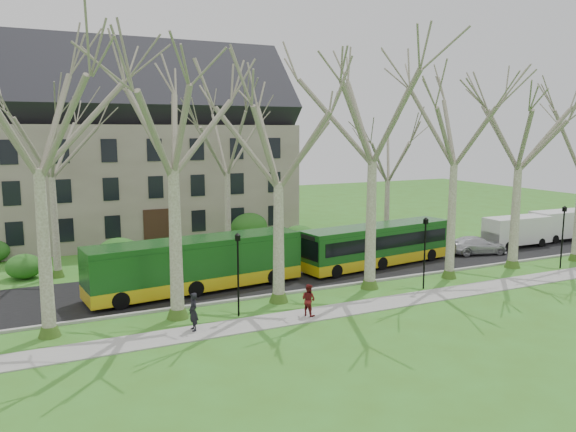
# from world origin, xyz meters

# --- Properties ---
(ground) EXTENTS (120.00, 120.00, 0.00)m
(ground) POSITION_xyz_m (0.00, 0.00, 0.00)
(ground) COLOR #3C7120
(ground) RESTS_ON ground
(sidewalk) EXTENTS (70.00, 2.00, 0.06)m
(sidewalk) POSITION_xyz_m (0.00, -2.50, 0.03)
(sidewalk) COLOR gray
(sidewalk) RESTS_ON ground
(road) EXTENTS (80.00, 8.00, 0.06)m
(road) POSITION_xyz_m (0.00, 5.50, 0.03)
(road) COLOR black
(road) RESTS_ON ground
(curb) EXTENTS (80.00, 0.25, 0.14)m
(curb) POSITION_xyz_m (0.00, 1.50, 0.07)
(curb) COLOR #A5A39E
(curb) RESTS_ON ground
(building) EXTENTS (26.50, 12.20, 16.00)m
(building) POSITION_xyz_m (-6.00, 24.00, 8.07)
(building) COLOR slate
(building) RESTS_ON ground
(tree_row_verge) EXTENTS (49.00, 7.00, 14.00)m
(tree_row_verge) POSITION_xyz_m (0.00, 0.30, 7.00)
(tree_row_verge) COLOR gray
(tree_row_verge) RESTS_ON ground
(tree_row_far) EXTENTS (33.00, 7.00, 12.00)m
(tree_row_far) POSITION_xyz_m (-1.33, 11.00, 6.00)
(tree_row_far) COLOR gray
(tree_row_far) RESTS_ON ground
(lamp_row) EXTENTS (36.22, 0.22, 4.30)m
(lamp_row) POSITION_xyz_m (-0.00, -1.00, 2.57)
(lamp_row) COLOR black
(lamp_row) RESTS_ON ground
(hedges) EXTENTS (30.60, 8.60, 2.00)m
(hedges) POSITION_xyz_m (-4.67, 14.00, 1.00)
(hedges) COLOR #164D18
(hedges) RESTS_ON ground
(bus_lead) EXTENTS (13.22, 4.13, 3.25)m
(bus_lead) POSITION_xyz_m (-6.62, 4.36, 1.69)
(bus_lead) COLOR #154A17
(bus_lead) RESTS_ON road
(bus_follow) EXTENTS (12.23, 4.07, 3.00)m
(bus_follow) POSITION_xyz_m (6.69, 4.98, 1.56)
(bus_follow) COLOR #154A17
(bus_follow) RESTS_ON road
(sedan) EXTENTS (4.96, 2.91, 1.35)m
(sedan) POSITION_xyz_m (15.83, 4.80, 0.74)
(sedan) COLOR silver
(sedan) RESTS_ON road
(van_a) EXTENTS (5.71, 2.21, 2.47)m
(van_a) POSITION_xyz_m (20.76, 5.50, 1.29)
(van_a) COLOR silver
(van_a) RESTS_ON road
(van_b) EXTENTS (5.95, 2.35, 2.56)m
(van_b) POSITION_xyz_m (26.63, 5.88, 1.34)
(van_b) COLOR silver
(van_b) RESTS_ON road
(pedestrian_a) EXTENTS (0.48, 0.69, 1.84)m
(pedestrian_a) POSITION_xyz_m (-8.73, -2.17, 0.98)
(pedestrian_a) COLOR black
(pedestrian_a) RESTS_ON sidewalk
(pedestrian_b) EXTENTS (0.91, 1.00, 1.66)m
(pedestrian_b) POSITION_xyz_m (-2.74, -2.59, 0.89)
(pedestrian_b) COLOR maroon
(pedestrian_b) RESTS_ON sidewalk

